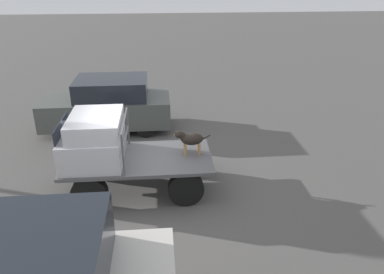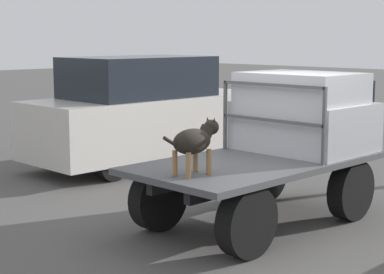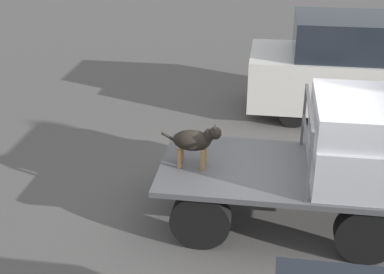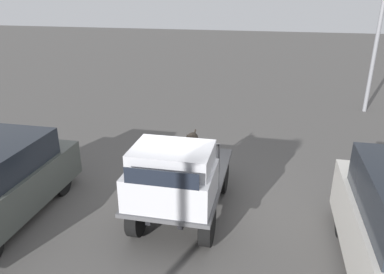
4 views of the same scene
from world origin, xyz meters
TOP-DOWN VIEW (x-y plane):
  - ground_plane at (0.00, 0.00)m, footprint 80.00×80.00m
  - flatbed_truck at (0.00, 0.00)m, footprint 3.49×1.80m
  - truck_cab at (0.99, 0.00)m, footprint 1.36×1.68m
  - truck_headboard at (0.26, 0.00)m, footprint 0.04×1.68m
  - dog at (-1.24, -0.08)m, footprint 0.89×0.30m

SIDE VIEW (x-z plane):
  - ground_plane at x=0.00m, z-range 0.00..0.00m
  - flatbed_truck at x=0.00m, z-range 0.17..1.05m
  - dog at x=-1.24m, z-range 0.95..1.60m
  - truck_cab at x=0.99m, z-range 0.85..1.94m
  - truck_headboard at x=0.26m, z-range 1.03..2.00m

